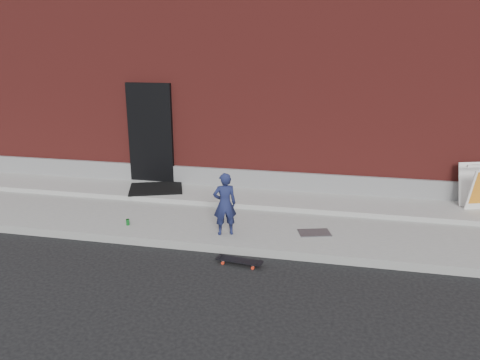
% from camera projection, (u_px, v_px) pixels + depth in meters
% --- Properties ---
extents(ground, '(80.00, 80.00, 0.00)m').
position_uv_depth(ground, '(232.00, 255.00, 7.75)').
color(ground, black).
rests_on(ground, ground).
extents(sidewalk, '(20.00, 3.00, 0.15)m').
position_uv_depth(sidewalk, '(250.00, 218.00, 9.14)').
color(sidewalk, gray).
rests_on(sidewalk, ground).
extents(apron, '(20.00, 1.20, 0.10)m').
position_uv_depth(apron, '(258.00, 198.00, 9.94)').
color(apron, gray).
rests_on(apron, sidewalk).
extents(building, '(20.00, 8.10, 5.00)m').
position_uv_depth(building, '(286.00, 74.00, 13.60)').
color(building, maroon).
rests_on(building, ground).
extents(child, '(0.48, 0.40, 1.11)m').
position_uv_depth(child, '(225.00, 204.00, 8.05)').
color(child, '#1A2049').
rests_on(child, sidewalk).
extents(skateboard, '(0.74, 0.28, 0.08)m').
position_uv_depth(skateboard, '(239.00, 261.00, 7.38)').
color(skateboard, red).
rests_on(skateboard, ground).
extents(pizza_sign, '(0.69, 0.75, 0.87)m').
position_uv_depth(pizza_sign, '(478.00, 187.00, 9.09)').
color(pizza_sign, white).
rests_on(pizza_sign, apron).
extents(soda_can, '(0.08, 0.08, 0.12)m').
position_uv_depth(soda_can, '(128.00, 222.00, 8.59)').
color(soda_can, '#1C8D31').
rests_on(soda_can, sidewalk).
extents(doormat, '(1.39, 1.27, 0.03)m').
position_uv_depth(doormat, '(156.00, 188.00, 10.38)').
color(doormat, black).
rests_on(doormat, apron).
extents(utility_plate, '(0.62, 0.49, 0.02)m').
position_uv_depth(utility_plate, '(314.00, 233.00, 8.24)').
color(utility_plate, '#59595E').
rests_on(utility_plate, sidewalk).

